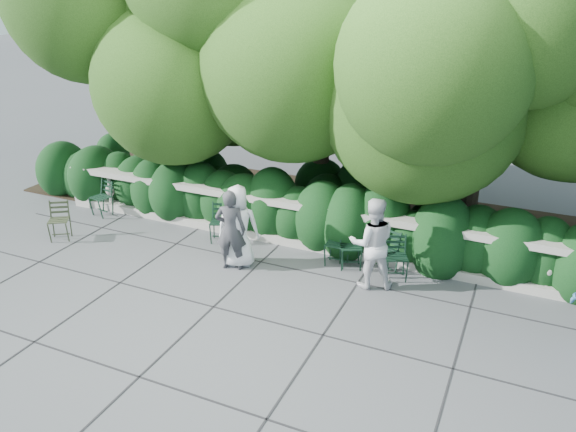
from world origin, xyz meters
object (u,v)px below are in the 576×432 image
at_px(chair_a, 98,217).
at_px(chair_d, 351,271).
at_px(chair_b, 220,244).
at_px(person_woman_grey, 231,230).
at_px(chair_e, 379,274).
at_px(person_businessman, 238,226).
at_px(chair_c, 334,268).
at_px(chair_f, 396,282).
at_px(chair_weathered, 60,242).
at_px(person_casual_man, 372,243).

xyz_separation_m(chair_a, chair_d, (6.25, -0.08, 0.00)).
relative_size(chair_a, chair_b, 1.00).
height_order(chair_b, chair_d, same).
xyz_separation_m(chair_d, person_woman_grey, (-2.14, -0.81, 0.80)).
xyz_separation_m(chair_d, chair_e, (0.53, 0.08, 0.00)).
bearing_deg(person_businessman, chair_b, -58.13).
xyz_separation_m(chair_a, person_woman_grey, (4.11, -0.88, 0.80)).
distance_m(chair_e, person_woman_grey, 2.92).
height_order(chair_a, person_woman_grey, person_woman_grey).
bearing_deg(person_businessman, chair_c, 178.75).
relative_size(chair_f, person_woman_grey, 0.53).
bearing_deg(chair_e, chair_weathered, -146.45).
bearing_deg(person_woman_grey, chair_e, -178.30).
relative_size(chair_weathered, person_businessman, 0.52).
distance_m(chair_c, chair_f, 1.24).
relative_size(chair_weathered, person_casual_man, 0.49).
xyz_separation_m(chair_d, chair_weathered, (-6.04, -1.32, 0.00)).
relative_size(chair_e, chair_f, 1.00).
distance_m(chair_a, chair_e, 6.78).
xyz_separation_m(chair_c, person_businessman, (-1.73, -0.62, 0.81)).
height_order(chair_a, chair_f, same).
bearing_deg(chair_b, chair_a, 159.21).
relative_size(chair_c, person_businessman, 0.52).
distance_m(chair_a, chair_d, 6.25).
xyz_separation_m(chair_a, person_casual_man, (6.73, -0.44, 0.85)).
bearing_deg(chair_b, chair_e, -17.39).
relative_size(chair_b, chair_f, 1.00).
bearing_deg(chair_d, person_businessman, 172.42).
distance_m(chair_a, chair_c, 5.91).
xyz_separation_m(chair_b, person_businessman, (0.81, -0.61, 0.81)).
height_order(chair_a, chair_e, same).
bearing_deg(chair_f, chair_a, 155.65).
height_order(chair_e, person_casual_man, person_casual_man).
distance_m(chair_d, person_woman_grey, 2.42).
bearing_deg(person_businessman, chair_d, 175.96).
bearing_deg(chair_weathered, chair_c, -19.59).
bearing_deg(person_woman_grey, chair_a, -28.88).
xyz_separation_m(chair_a, chair_c, (5.91, -0.09, 0.00)).
bearing_deg(person_woman_grey, chair_d, -176.12).
height_order(chair_a, chair_c, same).
relative_size(chair_b, person_casual_man, 0.49).
bearing_deg(chair_d, person_woman_grey, 176.06).
bearing_deg(chair_e, chair_c, -152.32).
xyz_separation_m(chair_weathered, person_businessman, (3.96, 0.69, 0.81)).
bearing_deg(chair_e, chair_b, -156.78).
height_order(chair_b, chair_c, same).
bearing_deg(chair_e, person_woman_grey, -140.08).
bearing_deg(chair_c, chair_weathered, -167.70).
relative_size(chair_f, person_businessman, 0.52).
bearing_deg(chair_b, person_casual_man, -25.03).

